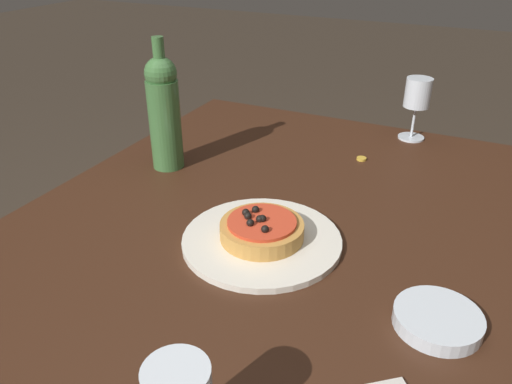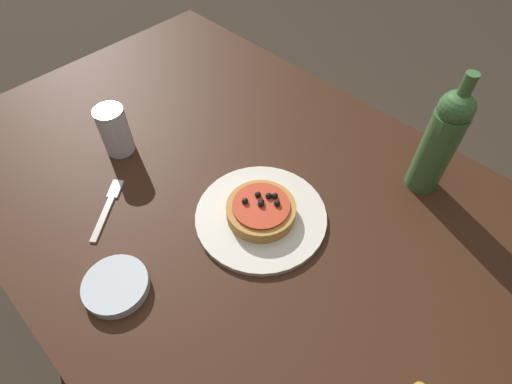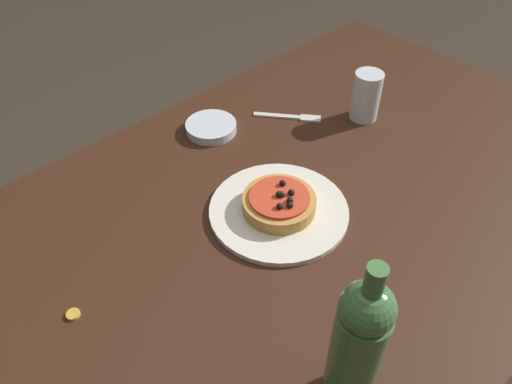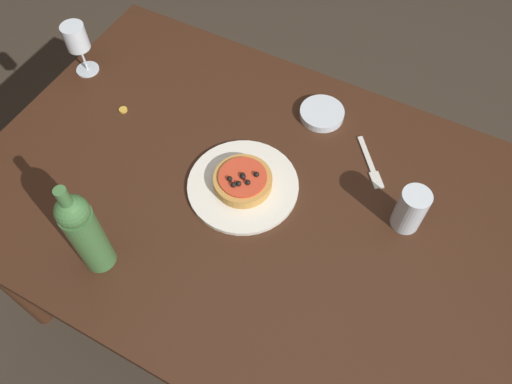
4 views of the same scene
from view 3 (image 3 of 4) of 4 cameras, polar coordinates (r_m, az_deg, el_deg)
name	(u,v)px [view 3 (image 3 of 4)]	position (r m, az deg, el deg)	size (l,w,h in m)	color
ground_plane	(292,369)	(1.70, 4.13, -19.50)	(14.00, 14.00, 0.00)	#382D23
dining_table	(307,222)	(1.14, 5.83, -3.49)	(1.55, 0.98, 0.76)	#381E11
dinner_plate	(279,211)	(1.04, 2.61, -2.13)	(0.29, 0.29, 0.01)	silver
pizza	(279,203)	(1.02, 2.67, -1.21)	(0.15, 0.15, 0.05)	#BC843D
wine_bottle	(358,345)	(0.71, 11.54, -16.79)	(0.07, 0.07, 0.30)	#3D6B38
water_cup	(366,96)	(1.31, 12.48, 10.66)	(0.07, 0.07, 0.13)	silver
side_bowl	(211,127)	(1.26, -5.20, 7.37)	(0.13, 0.13, 0.02)	silver
fork	(292,117)	(1.31, 4.11, 8.55)	(0.12, 0.15, 0.00)	beige
bottle_cap	(73,314)	(0.94, -20.16, -13.00)	(0.02, 0.02, 0.01)	gold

